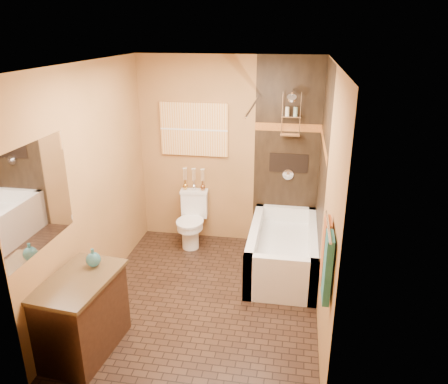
% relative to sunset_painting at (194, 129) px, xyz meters
% --- Properties ---
extents(floor, '(3.00, 3.00, 0.00)m').
position_rel_sunset_painting_xyz_m(floor, '(0.45, -1.48, -1.55)').
color(floor, black).
rests_on(floor, ground).
extents(wall_left, '(0.02, 3.00, 2.50)m').
position_rel_sunset_painting_xyz_m(wall_left, '(-0.75, -1.48, -0.30)').
color(wall_left, '#AD7643').
rests_on(wall_left, floor).
extents(wall_right, '(0.02, 3.00, 2.50)m').
position_rel_sunset_painting_xyz_m(wall_right, '(1.65, -1.48, -0.30)').
color(wall_right, '#AD7643').
rests_on(wall_right, floor).
extents(wall_back, '(2.40, 0.02, 2.50)m').
position_rel_sunset_painting_xyz_m(wall_back, '(0.45, 0.02, -0.30)').
color(wall_back, '#AD7643').
rests_on(wall_back, floor).
extents(wall_front, '(2.40, 0.02, 2.50)m').
position_rel_sunset_painting_xyz_m(wall_front, '(0.45, -2.98, -0.30)').
color(wall_front, '#AD7643').
rests_on(wall_front, floor).
extents(ceiling, '(3.00, 3.00, 0.00)m').
position_rel_sunset_painting_xyz_m(ceiling, '(0.45, -1.48, 0.95)').
color(ceiling, silver).
rests_on(ceiling, wall_back).
extents(alcove_tile_back, '(0.85, 0.01, 2.50)m').
position_rel_sunset_painting_xyz_m(alcove_tile_back, '(1.23, 0.01, -0.30)').
color(alcove_tile_back, black).
rests_on(alcove_tile_back, wall_back).
extents(alcove_tile_right, '(0.01, 1.50, 2.50)m').
position_rel_sunset_painting_xyz_m(alcove_tile_right, '(1.64, -0.73, -0.30)').
color(alcove_tile_right, black).
rests_on(alcove_tile_right, wall_right).
extents(mosaic_band_back, '(0.85, 0.01, 0.10)m').
position_rel_sunset_painting_xyz_m(mosaic_band_back, '(1.23, 0.00, 0.07)').
color(mosaic_band_back, brown).
rests_on(mosaic_band_back, alcove_tile_back).
extents(mosaic_band_right, '(0.01, 1.50, 0.10)m').
position_rel_sunset_painting_xyz_m(mosaic_band_right, '(1.63, -0.73, 0.07)').
color(mosaic_band_right, brown).
rests_on(mosaic_band_right, alcove_tile_right).
extents(alcove_niche, '(0.50, 0.01, 0.25)m').
position_rel_sunset_painting_xyz_m(alcove_niche, '(1.25, 0.01, -0.40)').
color(alcove_niche, black).
rests_on(alcove_niche, alcove_tile_back).
extents(shower_fixtures, '(0.24, 0.33, 1.16)m').
position_rel_sunset_painting_xyz_m(shower_fixtures, '(1.25, -0.10, 0.12)').
color(shower_fixtures, silver).
rests_on(shower_fixtures, floor).
extents(curtain_rod, '(0.03, 1.55, 0.03)m').
position_rel_sunset_painting_xyz_m(curtain_rod, '(0.85, -0.73, 0.47)').
color(curtain_rod, silver).
rests_on(curtain_rod, wall_back).
extents(towel_bar, '(0.02, 0.55, 0.02)m').
position_rel_sunset_painting_xyz_m(towel_bar, '(1.60, -2.53, -0.10)').
color(towel_bar, silver).
rests_on(towel_bar, wall_right).
extents(towel_teal, '(0.05, 0.22, 0.52)m').
position_rel_sunset_painting_xyz_m(towel_teal, '(1.61, -2.66, -0.37)').
color(towel_teal, '#1C5D5F').
rests_on(towel_teal, towel_bar).
extents(towel_rust, '(0.05, 0.22, 0.52)m').
position_rel_sunset_painting_xyz_m(towel_rust, '(1.61, -2.40, -0.37)').
color(towel_rust, '#99441B').
rests_on(towel_rust, towel_bar).
extents(sunset_painting, '(0.90, 0.04, 0.70)m').
position_rel_sunset_painting_xyz_m(sunset_painting, '(0.00, 0.00, 0.00)').
color(sunset_painting, orange).
rests_on(sunset_painting, wall_back).
extents(vanity_mirror, '(0.01, 1.00, 0.90)m').
position_rel_sunset_painting_xyz_m(vanity_mirror, '(-0.74, -2.48, -0.05)').
color(vanity_mirror, white).
rests_on(vanity_mirror, wall_left).
extents(bathtub, '(0.80, 1.50, 0.55)m').
position_rel_sunset_painting_xyz_m(bathtub, '(1.25, -0.73, -1.33)').
color(bathtub, white).
rests_on(bathtub, floor).
extents(toilet, '(0.39, 0.56, 0.73)m').
position_rel_sunset_painting_xyz_m(toilet, '(0.00, -0.25, -1.18)').
color(toilet, white).
rests_on(toilet, floor).
extents(vanity, '(0.61, 0.91, 0.76)m').
position_rel_sunset_painting_xyz_m(vanity, '(-0.47, -2.48, -1.17)').
color(vanity, black).
rests_on(vanity, floor).
extents(teal_bottle, '(0.17, 0.17, 0.22)m').
position_rel_sunset_painting_xyz_m(teal_bottle, '(-0.42, -2.25, -0.70)').
color(teal_bottle, '#286D78').
rests_on(teal_bottle, vanity).
extents(bud_vases, '(0.31, 0.06, 0.30)m').
position_rel_sunset_painting_xyz_m(bud_vases, '(0.00, -0.09, -0.65)').
color(bud_vases, gold).
rests_on(bud_vases, toilet).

